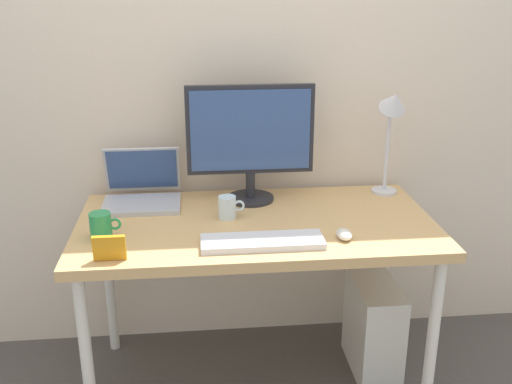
# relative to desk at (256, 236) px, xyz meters

# --- Properties ---
(ground_plane) EXTENTS (6.00, 6.00, 0.00)m
(ground_plane) POSITION_rel_desk_xyz_m (0.00, 0.00, -0.68)
(ground_plane) COLOR #4C4742
(back_wall) EXTENTS (4.40, 0.04, 2.60)m
(back_wall) POSITION_rel_desk_xyz_m (0.00, 0.43, 0.62)
(back_wall) COLOR beige
(back_wall) RESTS_ON ground_plane
(desk) EXTENTS (1.40, 0.73, 0.75)m
(desk) POSITION_rel_desk_xyz_m (0.00, 0.00, 0.00)
(desk) COLOR tan
(desk) RESTS_ON ground_plane
(monitor) EXTENTS (0.53, 0.20, 0.50)m
(monitor) POSITION_rel_desk_xyz_m (0.00, 0.23, 0.34)
(monitor) COLOR #232328
(monitor) RESTS_ON desk
(laptop) EXTENTS (0.32, 0.28, 0.22)m
(laptop) POSITION_rel_desk_xyz_m (-0.46, 0.25, 0.12)
(laptop) COLOR #B2B2B7
(laptop) RESTS_ON desk
(desk_lamp) EXTENTS (0.11, 0.16, 0.48)m
(desk_lamp) POSITION_rel_desk_xyz_m (0.60, 0.24, 0.41)
(desk_lamp) COLOR silver
(desk_lamp) RESTS_ON desk
(keyboard) EXTENTS (0.44, 0.14, 0.02)m
(keyboard) POSITION_rel_desk_xyz_m (0.00, -0.23, 0.08)
(keyboard) COLOR silver
(keyboard) RESTS_ON desk
(mouse) EXTENTS (0.06, 0.09, 0.03)m
(mouse) POSITION_rel_desk_xyz_m (0.30, -0.20, 0.08)
(mouse) COLOR silver
(mouse) RESTS_ON desk
(coffee_mug) EXTENTS (0.11, 0.08, 0.10)m
(coffee_mug) POSITION_rel_desk_xyz_m (-0.58, -0.11, 0.11)
(coffee_mug) COLOR #268C4C
(coffee_mug) RESTS_ON desk
(glass_cup) EXTENTS (0.11, 0.07, 0.09)m
(glass_cup) POSITION_rel_desk_xyz_m (-0.11, 0.04, 0.11)
(glass_cup) COLOR silver
(glass_cup) RESTS_ON desk
(photo_frame) EXTENTS (0.11, 0.03, 0.09)m
(photo_frame) POSITION_rel_desk_xyz_m (-0.53, -0.30, 0.11)
(photo_frame) COLOR orange
(photo_frame) RESTS_ON desk
(computer_tower) EXTENTS (0.18, 0.36, 0.42)m
(computer_tower) POSITION_rel_desk_xyz_m (0.52, 0.03, -0.47)
(computer_tower) COLOR silver
(computer_tower) RESTS_ON ground_plane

